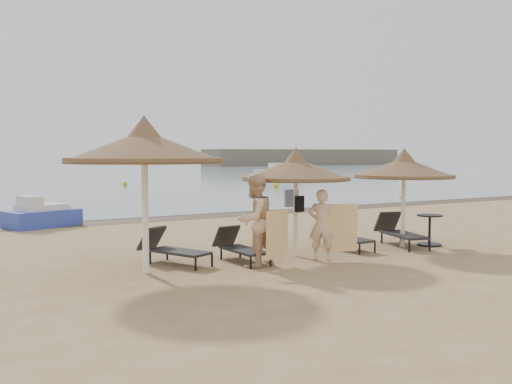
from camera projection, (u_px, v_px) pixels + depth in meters
ground at (304, 261)px, 12.82m from camera, size 160.00×160.00×0.00m
wet_sand_strip at (159, 219)px, 20.97m from camera, size 200.00×1.60×0.01m
palapa_left at (144, 148)px, 11.42m from camera, size 3.22×3.22×3.19m
palapa_center at (296, 170)px, 13.35m from camera, size 2.59×2.59×2.57m
palapa_right at (404, 168)px, 14.63m from camera, size 2.59×2.59×2.57m
lounger_far_left at (171, 248)px, 12.53m from camera, size 1.27×1.84×0.79m
lounger_near_left at (239, 246)px, 12.85m from camera, size 0.65×1.71×0.75m
lounger_near_right at (342, 235)px, 14.50m from camera, size 0.69×1.74×0.76m
lounger_far_right at (399, 231)px, 15.02m from camera, size 1.07×1.98×0.84m
side_table at (430, 231)px, 15.00m from camera, size 0.67×0.67×0.81m
person_left at (255, 212)px, 12.18m from camera, size 1.25×1.02×2.33m
person_right at (322, 219)px, 12.91m from camera, size 1.02×1.01×1.88m
towel_left at (277, 234)px, 12.08m from camera, size 0.70×0.27×1.04m
towel_right at (341, 228)px, 12.88m from camera, size 0.72×0.31×1.08m
bag_patterned at (292, 198)px, 13.55m from camera, size 0.34×0.18×0.41m
bag_dark at (300, 204)px, 13.26m from camera, size 0.28×0.17×0.37m
pedal_boat at (41, 215)px, 18.77m from camera, size 2.52×1.96×1.03m
buoy_mid at (125, 184)px, 41.35m from camera, size 0.35×0.35×0.35m
buoy_right at (276, 185)px, 39.24m from camera, size 0.40×0.40×0.40m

